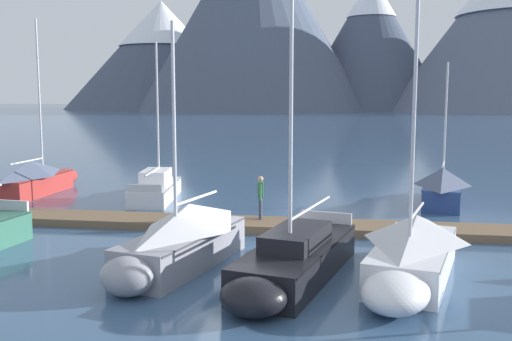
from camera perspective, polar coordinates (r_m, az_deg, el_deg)
The scene contains 12 objects.
ground_plane at distance 18.60m, azimuth -1.68°, elevation -8.49°, with size 700.00×700.00×0.00m, color #38567A.
mountain_west_summit at distance 239.29m, azimuth -9.24°, elevation 11.35°, with size 76.77×76.77×42.68m.
mountain_central_massif at distance 213.37m, azimuth -0.33°, elevation 15.58°, with size 82.32×82.32×69.91m.
mountain_shoulder_ridge at distance 222.98m, azimuth 11.23°, elevation 12.30°, with size 56.04×56.04×48.88m.
dock at distance 22.42m, azimuth -0.46°, elevation -5.36°, with size 27.48×3.99×0.30m.
sailboat_nearest_berth at distance 32.29m, azimuth -20.61°, elevation -0.64°, with size 2.05×6.87×9.02m.
sailboat_mid_dock_port at distance 29.34m, azimuth -9.66°, elevation -1.61°, with size 2.13×6.54×7.72m.
sailboat_mid_dock_starboard at distance 17.38m, azimuth -7.43°, elevation -6.69°, with size 3.39×6.33×7.15m.
sailboat_far_berth at distance 16.12m, azimuth 3.65°, elevation -8.77°, with size 3.73×7.20×8.89m.
sailboat_outer_slip at distance 16.66m, azimuth 15.09°, elevation -7.81°, with size 3.77×6.84×7.68m.
sailboat_end_of_dock at distance 28.69m, azimuth 17.88°, elevation -1.52°, with size 2.99×6.20×6.65m.
person_on_dock at distance 22.56m, azimuth 0.45°, elevation -2.39°, with size 0.24×0.59×1.69m.
Camera 1 is at (2.14, -17.77, 5.07)m, focal length 40.65 mm.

